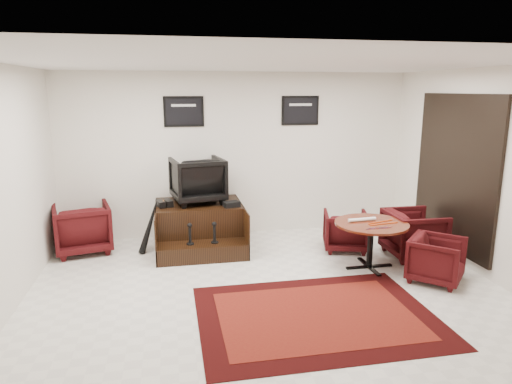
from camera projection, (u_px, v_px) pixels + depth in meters
ground at (268, 291)px, 5.80m from camera, size 6.00×6.00×0.00m
room_shell at (300, 149)px, 5.60m from camera, size 6.02×5.02×2.81m
area_rug at (316, 316)px, 5.16m from camera, size 2.66×1.99×0.01m
shine_podium at (199, 227)px, 7.39m from camera, size 1.37×1.42×0.71m
shine_chair at (198, 178)px, 7.35m from camera, size 0.91×0.87×0.82m
shoes_pair at (164, 203)px, 7.17m from camera, size 0.28×0.31×0.10m
polish_kit at (231, 204)px, 7.14m from camera, size 0.28×0.22×0.08m
umbrella_black at (149, 227)px, 7.04m from camera, size 0.31×0.12×0.85m
umbrella_hooked at (149, 227)px, 7.17m from camera, size 0.30×0.11×0.80m
armchair_side at (82, 226)px, 7.13m from camera, size 0.97×0.93×0.84m
meeting_table at (371, 228)px, 6.44m from camera, size 1.03×1.03×0.67m
table_chair_back at (345, 229)px, 7.25m from camera, size 0.80×0.78×0.68m
table_chair_window at (414, 231)px, 6.93m from camera, size 0.73×0.78×0.79m
table_chair_corner at (437, 257)px, 6.03m from camera, size 0.89×0.89×0.67m
paper_roll at (362, 220)px, 6.48m from camera, size 0.42×0.08×0.05m
table_clutter at (382, 224)px, 6.34m from camera, size 0.57×0.37×0.01m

